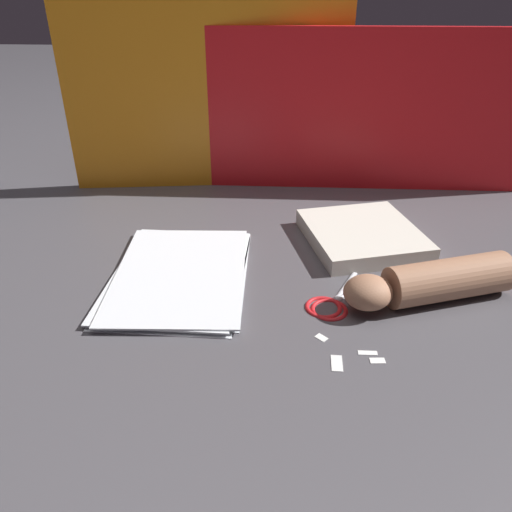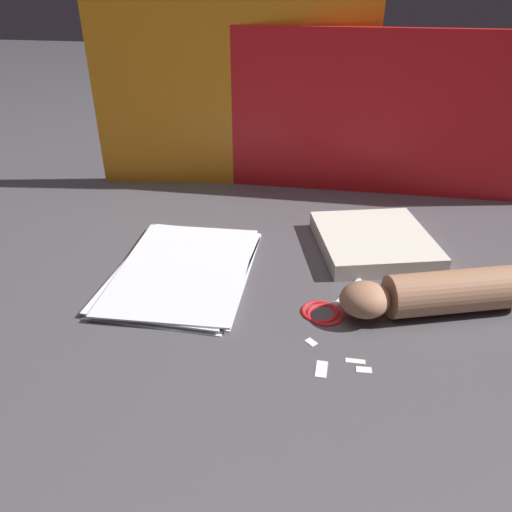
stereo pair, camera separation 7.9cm
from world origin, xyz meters
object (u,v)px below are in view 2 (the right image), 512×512
Objects in this scene: paper_stack at (184,270)px; book_closed at (374,241)px; hand_forearm at (433,293)px; scissors at (330,306)px.

book_closed reaches higher than paper_stack.
hand_forearm is (0.08, -0.19, 0.02)m from book_closed.
book_closed is 0.92× the size of hand_forearm.
book_closed is at bearing 71.00° from scissors.
book_closed is 0.22m from scissors.
scissors is at bearing -173.41° from hand_forearm.
paper_stack is 1.14× the size of hand_forearm.
book_closed is 1.66× the size of scissors.
paper_stack is 1.25× the size of book_closed.
book_closed reaches higher than scissors.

